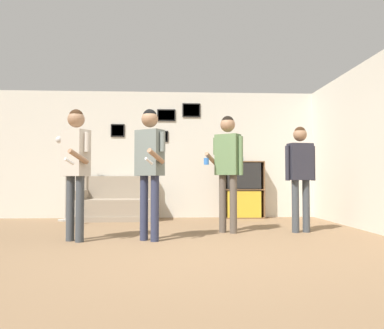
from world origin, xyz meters
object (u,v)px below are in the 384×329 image
at_px(floor_lamp, 66,164).
at_px(person_watcher_holding_cup, 228,160).
at_px(person_spectator_near_bookshelf, 300,168).
at_px(bottle_on_floor, 82,219).
at_px(person_player_foreground_center, 149,159).
at_px(drinking_cup, 241,159).
at_px(couch, 119,205).
at_px(bookshelf, 243,190).
at_px(person_player_foreground_left, 75,159).

height_order(floor_lamp, person_watcher_holding_cup, person_watcher_holding_cup).
distance_m(person_spectator_near_bookshelf, bottle_on_floor, 3.98).
bearing_deg(person_player_foreground_center, drinking_cup, 58.01).
relative_size(person_player_foreground_center, person_watcher_holding_cup, 0.98).
height_order(floor_lamp, person_spectator_near_bookshelf, floor_lamp).
relative_size(couch, person_player_foreground_center, 0.87).
distance_m(person_spectator_near_bookshelf, drinking_cup, 2.21).
bearing_deg(drinking_cup, person_player_foreground_center, -121.99).
relative_size(floor_lamp, person_watcher_holding_cup, 0.99).
xyz_separation_m(person_player_foreground_center, person_watcher_holding_cup, (1.15, 0.68, 0.03)).
relative_size(couch, bottle_on_floor, 6.52).
height_order(floor_lamp, drinking_cup, floor_lamp).
bearing_deg(person_watcher_holding_cup, person_spectator_near_bookshelf, 0.05).
distance_m(floor_lamp, person_spectator_near_bookshelf, 4.47).
xyz_separation_m(person_spectator_near_bookshelf, bottle_on_floor, (-3.65, 1.30, -0.91)).
bearing_deg(drinking_cup, floor_lamp, -174.74).
relative_size(person_watcher_holding_cup, person_spectator_near_bookshelf, 1.10).
height_order(person_spectator_near_bookshelf, bottle_on_floor, person_spectator_near_bookshelf).
bearing_deg(floor_lamp, drinking_cup, 5.26).
bearing_deg(couch, bookshelf, 4.37).
height_order(couch, drinking_cup, drinking_cup).
bearing_deg(bookshelf, person_watcher_holding_cup, -106.68).
bearing_deg(person_player_foreground_left, couch, 85.83).
xyz_separation_m(person_player_foreground_left, bottle_on_floor, (-0.39, 1.98, -0.99)).
bearing_deg(floor_lamp, bottle_on_floor, -49.53).
bearing_deg(bottle_on_floor, person_spectator_near_bookshelf, -19.55).
bearing_deg(floor_lamp, person_player_foreground_center, -54.10).
height_order(person_player_foreground_center, person_watcher_holding_cup, person_watcher_holding_cup).
bearing_deg(floor_lamp, person_spectator_near_bookshelf, -23.87).
bearing_deg(couch, person_spectator_near_bookshelf, -32.27).
xyz_separation_m(floor_lamp, person_watcher_holding_cup, (2.95, -1.81, -0.01)).
distance_m(person_watcher_holding_cup, bottle_on_floor, 3.01).
distance_m(bookshelf, person_player_foreground_center, 3.37).
height_order(person_player_foreground_center, person_spectator_near_bookshelf, person_player_foreground_center).
distance_m(couch, bookshelf, 2.60).
bearing_deg(bookshelf, person_player_foreground_center, -122.48).
bearing_deg(bookshelf, drinking_cup, 178.60).
bearing_deg(person_spectator_near_bookshelf, person_player_foreground_center, -163.42).
bearing_deg(person_spectator_near_bookshelf, drinking_cup, 103.84).
bearing_deg(person_spectator_near_bookshelf, floor_lamp, 156.13).
bearing_deg(couch, floor_lamp, -172.72).
xyz_separation_m(bookshelf, person_watcher_holding_cup, (-0.64, -2.14, 0.52)).
height_order(bookshelf, drinking_cup, drinking_cup).
xyz_separation_m(person_player_foreground_left, drinking_cup, (2.73, 2.82, 0.16)).
relative_size(couch, person_watcher_holding_cup, 0.86).
distance_m(bookshelf, bottle_on_floor, 3.30).
height_order(person_watcher_holding_cup, bottle_on_floor, person_watcher_holding_cup).
distance_m(floor_lamp, drinking_cup, 3.58).
relative_size(person_player_foreground_left, drinking_cup, 18.45).
bearing_deg(couch, drinking_cup, 4.45).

